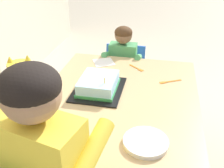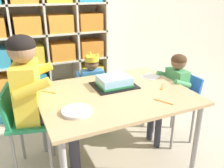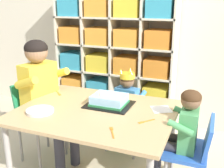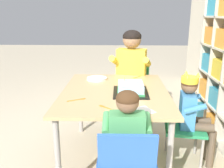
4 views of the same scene
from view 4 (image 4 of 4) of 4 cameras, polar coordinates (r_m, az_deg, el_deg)
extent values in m
plane|color=beige|center=(2.36, 0.61, -16.33)|extent=(16.00, 16.00, 0.00)
cube|color=beige|center=(3.20, 22.27, 5.91)|extent=(0.02, 0.33, 1.53)
cube|color=teal|center=(3.22, 21.76, -6.16)|extent=(0.26, 0.27, 0.18)
cube|color=orange|center=(2.93, 23.92, -8.58)|extent=(0.26, 0.27, 0.18)
cube|color=orange|center=(3.12, 22.33, -1.00)|extent=(0.26, 0.27, 0.18)
cube|color=teal|center=(3.05, 22.93, 4.44)|extent=(0.26, 0.27, 0.18)
cube|color=orange|center=(3.01, 23.56, 10.07)|extent=(0.26, 0.27, 0.18)
cube|color=teal|center=(3.00, 24.22, 15.80)|extent=(0.26, 0.27, 0.18)
cube|color=tan|center=(2.10, 0.66, -1.85)|extent=(1.13, 0.88, 0.02)
cylinder|color=#9E9993|center=(2.71, -7.22, -4.84)|extent=(0.04, 0.04, 0.61)
cylinder|color=#9E9993|center=(1.82, -12.26, -16.20)|extent=(0.04, 0.04, 0.61)
cylinder|color=#9E9993|center=(2.70, 8.98, -5.00)|extent=(0.04, 0.04, 0.61)
cylinder|color=#9E9993|center=(1.80, 12.96, -16.56)|extent=(0.04, 0.04, 0.61)
cube|color=#238451|center=(2.24, 16.21, -9.47)|extent=(0.39, 0.37, 0.03)
cube|color=#238451|center=(2.17, 12.51, -6.01)|extent=(0.33, 0.10, 0.26)
cylinder|color=gray|center=(2.22, 19.79, -15.04)|extent=(0.02, 0.02, 0.31)
cylinder|color=gray|center=(2.47, 18.62, -11.61)|extent=(0.02, 0.02, 0.31)
cylinder|color=gray|center=(2.18, 12.75, -14.98)|extent=(0.02, 0.02, 0.31)
cylinder|color=gray|center=(2.43, 12.37, -11.49)|extent=(0.02, 0.02, 0.31)
cube|color=#3D7FBC|center=(2.19, 16.78, -5.79)|extent=(0.22, 0.14, 0.29)
sphere|color=brown|center=(2.12, 17.25, -0.33)|extent=(0.13, 0.13, 0.13)
ellipsoid|color=#472D19|center=(2.11, 17.29, 0.18)|extent=(0.14, 0.14, 0.10)
cylinder|color=yellow|center=(2.11, 17.36, 0.97)|extent=(0.14, 0.14, 0.05)
cone|color=yellow|center=(2.10, 19.05, 2.01)|extent=(0.04, 0.04, 0.04)
cone|color=yellow|center=(2.04, 16.91, 1.77)|extent=(0.04, 0.04, 0.04)
cone|color=yellow|center=(2.14, 16.56, 2.46)|extent=(0.04, 0.04, 0.04)
cylinder|color=brown|center=(2.19, 19.49, -9.32)|extent=(0.10, 0.22, 0.07)
cylinder|color=brown|center=(2.31, 18.96, -8.00)|extent=(0.10, 0.22, 0.07)
cylinder|color=brown|center=(2.30, 21.67, -13.75)|extent=(0.06, 0.06, 0.33)
cylinder|color=brown|center=(2.41, 21.05, -12.28)|extent=(0.06, 0.06, 0.33)
cylinder|color=#3D7FBC|center=(2.05, 18.52, -5.43)|extent=(0.07, 0.18, 0.10)
cylinder|color=#3D7FBC|center=(2.29, 17.57, -3.17)|extent=(0.07, 0.18, 0.10)
cube|color=#238451|center=(2.73, 4.34, -0.97)|extent=(0.38, 0.43, 0.03)
cube|color=#238451|center=(2.83, 4.95, 2.33)|extent=(0.13, 0.35, 0.23)
cylinder|color=gray|center=(2.73, 0.50, -6.30)|extent=(0.02, 0.02, 0.46)
cylinder|color=gray|center=(2.67, 7.02, -6.92)|extent=(0.02, 0.02, 0.46)
cylinder|color=gray|center=(2.95, 1.72, -4.54)|extent=(0.02, 0.02, 0.46)
cylinder|color=gray|center=(2.90, 7.74, -5.06)|extent=(0.02, 0.02, 0.46)
cube|color=yellow|center=(2.67, 4.44, 3.49)|extent=(0.23, 0.33, 0.42)
sphere|color=#997051|center=(2.62, 4.58, 10.11)|extent=(0.19, 0.19, 0.19)
ellipsoid|color=black|center=(2.62, 4.60, 10.73)|extent=(0.19, 0.19, 0.14)
cylinder|color=#33333D|center=(2.59, 1.77, -0.97)|extent=(0.32, 0.17, 0.10)
cylinder|color=#33333D|center=(2.56, 5.69, -1.27)|extent=(0.32, 0.17, 0.10)
cylinder|color=#33333D|center=(2.55, 0.92, -7.69)|extent=(0.08, 0.08, 0.48)
cylinder|color=#33333D|center=(2.52, 4.94, -8.10)|extent=(0.08, 0.08, 0.48)
cylinder|color=yellow|center=(2.63, 0.58, 5.40)|extent=(0.26, 0.12, 0.14)
cylinder|color=yellow|center=(2.57, 7.96, 4.98)|extent=(0.26, 0.12, 0.14)
cube|color=blue|center=(1.60, 3.31, -16.71)|extent=(0.29, 0.36, 0.03)
cube|color=blue|center=(1.42, 3.56, -15.32)|extent=(0.06, 0.33, 0.23)
cube|color=#4C9E5B|center=(1.52, 3.40, -11.80)|extent=(0.11, 0.21, 0.29)
sphere|color=brown|center=(1.43, 3.55, -4.09)|extent=(0.13, 0.13, 0.13)
ellipsoid|color=#472D19|center=(1.42, 3.56, -3.33)|extent=(0.14, 0.14, 0.10)
cylinder|color=#33333D|center=(1.67, 5.44, -13.66)|extent=(0.21, 0.07, 0.07)
cylinder|color=#33333D|center=(1.67, 0.99, -13.66)|extent=(0.21, 0.07, 0.07)
cylinder|color=#33333D|center=(1.88, 5.02, -18.29)|extent=(0.06, 0.06, 0.41)
cylinder|color=#33333D|center=(1.88, 0.98, -18.30)|extent=(0.06, 0.06, 0.41)
cylinder|color=#4C9E5B|center=(1.54, 8.12, -8.89)|extent=(0.17, 0.05, 0.10)
cylinder|color=#4C9E5B|center=(1.53, -1.35, -8.88)|extent=(0.17, 0.05, 0.10)
cube|color=black|center=(2.04, 4.24, -1.91)|extent=(0.34, 0.28, 0.01)
cube|color=#9ED1EF|center=(2.03, 4.27, -0.81)|extent=(0.25, 0.20, 0.07)
cube|color=#338E4C|center=(2.04, 4.25, -1.59)|extent=(0.26, 0.21, 0.02)
cylinder|color=#EFCC4C|center=(2.07, 2.86, 1.13)|extent=(0.01, 0.01, 0.04)
cylinder|color=white|center=(2.44, -3.49, 1.25)|extent=(0.20, 0.20, 0.02)
cube|color=white|center=(1.68, 6.86, -6.06)|extent=(0.19, 0.19, 0.00)
cube|color=orange|center=(2.56, 6.10, 1.68)|extent=(0.08, 0.07, 0.00)
cube|color=orange|center=(2.50, 5.17, 1.42)|extent=(0.04, 0.04, 0.00)
cube|color=orange|center=(1.71, -0.82, -5.58)|extent=(0.07, 0.08, 0.00)
cube|color=orange|center=(1.75, -2.39, -5.05)|extent=(0.04, 0.04, 0.00)
cube|color=orange|center=(1.88, -8.71, -3.69)|extent=(0.06, 0.10, 0.00)
cube|color=orange|center=(1.91, -6.61, -3.37)|extent=(0.03, 0.04, 0.00)
camera|label=1|loc=(3.23, -2.87, 18.55)|focal=41.95mm
camera|label=2|loc=(3.13, -29.47, 16.18)|focal=38.95mm
camera|label=3|loc=(2.08, -54.68, 13.17)|focal=43.43mm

